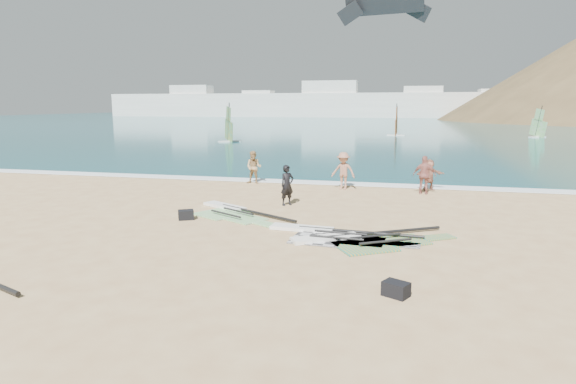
% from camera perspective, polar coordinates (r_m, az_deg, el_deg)
% --- Properties ---
extents(ground, '(300.00, 300.00, 0.00)m').
position_cam_1_polar(ground, '(14.53, -5.59, -6.56)').
color(ground, tan).
rests_on(ground, ground).
extents(sea, '(300.00, 240.00, 0.06)m').
position_cam_1_polar(sea, '(145.26, 11.79, 8.43)').
color(sea, '#0B4A50').
rests_on(sea, ground).
extents(surf_line, '(300.00, 1.20, 0.04)m').
position_cam_1_polar(surf_line, '(26.18, 3.20, 1.05)').
color(surf_line, white).
rests_on(surf_line, ground).
extents(far_town, '(160.00, 8.00, 12.00)m').
position_cam_1_polar(far_town, '(164.39, 6.49, 10.34)').
color(far_town, white).
rests_on(far_town, ground).
extents(rig_grey, '(5.11, 2.19, 0.20)m').
position_cam_1_polar(rig_grey, '(15.74, 4.74, -5.03)').
color(rig_grey, '#272729').
rests_on(rig_grey, ground).
extents(rig_green, '(4.57, 3.67, 0.20)m').
position_cam_1_polar(rig_green, '(19.02, -6.60, -2.37)').
color(rig_green, green).
rests_on(rig_green, ground).
extents(rig_orange, '(5.13, 3.68, 0.20)m').
position_cam_1_polar(rig_orange, '(15.24, 8.74, -5.63)').
color(rig_orange, gold).
rests_on(rig_orange, ground).
extents(gear_bag_near, '(0.68, 0.62, 0.35)m').
position_cam_1_polar(gear_bag_near, '(18.26, -12.00, -2.66)').
color(gear_bag_near, black).
rests_on(gear_bag_near, ground).
extents(gear_bag_far, '(0.67, 0.60, 0.33)m').
position_cam_1_polar(gear_bag_far, '(11.16, 12.67, -11.16)').
color(gear_bag_far, black).
rests_on(gear_bag_far, ground).
extents(person_wetsuit, '(0.73, 0.74, 1.72)m').
position_cam_1_polar(person_wetsuit, '(20.26, -0.10, 0.81)').
color(person_wetsuit, black).
rests_on(person_wetsuit, ground).
extents(beachgoer_left, '(0.87, 0.68, 1.76)m').
position_cam_1_polar(beachgoer_left, '(25.99, -4.07, 2.94)').
color(beachgoer_left, tan).
rests_on(beachgoer_left, ground).
extents(beachgoer_mid, '(1.32, 0.91, 1.88)m').
position_cam_1_polar(beachgoer_mid, '(24.27, 6.57, 2.51)').
color(beachgoer_mid, '#A56D55').
rests_on(beachgoer_mid, ground).
extents(beachgoer_back, '(1.11, 0.55, 1.83)m').
position_cam_1_polar(beachgoer_back, '(23.71, 15.87, 1.94)').
color(beachgoer_back, '#A76358').
rests_on(beachgoer_back, ground).
extents(beachgoer_right, '(1.51, 0.98, 1.56)m').
position_cam_1_polar(beachgoer_right, '(24.90, 16.42, 1.98)').
color(beachgoer_right, '#A46951').
rests_on(beachgoer_right, ground).
extents(windsurfer_left, '(2.36, 2.39, 4.48)m').
position_cam_1_polar(windsurfer_left, '(55.18, -7.03, 7.22)').
color(windsurfer_left, white).
rests_on(windsurfer_left, ground).
extents(windsurfer_centre, '(2.47, 2.96, 4.42)m').
position_cam_1_polar(windsurfer_centre, '(67.63, 12.71, 7.59)').
color(windsurfer_centre, white).
rests_on(windsurfer_centre, ground).
extents(windsurfer_right, '(2.26, 2.37, 4.14)m').
position_cam_1_polar(windsurfer_right, '(70.27, 27.52, 6.73)').
color(windsurfer_right, white).
rests_on(windsurfer_right, ground).
extents(kitesurf_kite, '(8.78, 2.25, 2.74)m').
position_cam_1_polar(kitesurf_kite, '(49.62, 11.29, 20.76)').
color(kitesurf_kite, black).
rests_on(kitesurf_kite, ground).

